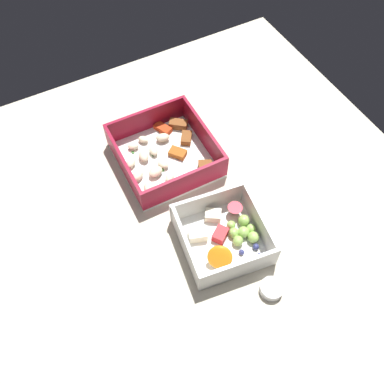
# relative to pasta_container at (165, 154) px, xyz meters

# --- Properties ---
(table_surface) EXTENTS (0.80, 0.80, 0.02)m
(table_surface) POSITION_rel_pasta_container_xyz_m (0.11, 0.02, -0.03)
(table_surface) COLOR beige
(table_surface) RESTS_ON ground
(pasta_container) EXTENTS (0.18, 0.17, 0.06)m
(pasta_container) POSITION_rel_pasta_container_xyz_m (0.00, 0.00, 0.00)
(pasta_container) COLOR white
(pasta_container) RESTS_ON table_surface
(fruit_bowl) EXTENTS (0.15, 0.15, 0.05)m
(fruit_bowl) POSITION_rel_pasta_container_xyz_m (0.20, 0.01, 0.00)
(fruit_bowl) COLOR white
(fruit_bowl) RESTS_ON table_surface
(paper_cup_liner) EXTENTS (0.04, 0.04, 0.01)m
(paper_cup_liner) POSITION_rel_pasta_container_xyz_m (0.31, 0.03, -0.01)
(paper_cup_liner) COLOR white
(paper_cup_liner) RESTS_ON table_surface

